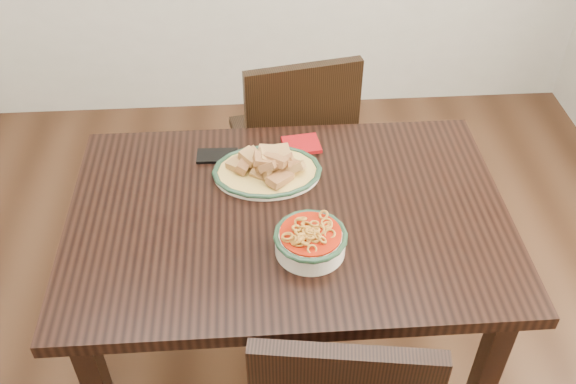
{
  "coord_description": "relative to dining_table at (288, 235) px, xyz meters",
  "views": [
    {
      "loc": [
        0.02,
        -1.28,
        2.0
      ],
      "look_at": [
        0.11,
        0.07,
        0.81
      ],
      "focal_mm": 40.0,
      "sensor_mm": 36.0,
      "label": 1
    }
  ],
  "objects": [
    {
      "name": "chair_far",
      "position": [
        0.07,
        0.68,
        -0.16
      ],
      "size": [
        0.49,
        0.49,
        0.89
      ],
      "rotation": [
        0.0,
        0.0,
        3.33
      ],
      "color": "black",
      "rests_on": "ground"
    },
    {
      "name": "noodle_bowl",
      "position": [
        0.05,
        -0.15,
        0.14
      ],
      "size": [
        0.2,
        0.2,
        0.08
      ],
      "color": "beige",
      "rests_on": "dining_table"
    },
    {
      "name": "smartphone",
      "position": [
        -0.21,
        0.27,
        0.1
      ],
      "size": [
        0.13,
        0.07,
        0.01
      ],
      "primitive_type": "cube",
      "rotation": [
        0.0,
        0.0,
        -0.03
      ],
      "color": "black",
      "rests_on": "dining_table"
    },
    {
      "name": "fish_plate",
      "position": [
        -0.05,
        0.17,
        0.14
      ],
      "size": [
        0.32,
        0.25,
        0.11
      ],
      "color": "silver",
      "rests_on": "dining_table"
    },
    {
      "name": "napkin",
      "position": [
        0.06,
        0.31,
        0.1
      ],
      "size": [
        0.13,
        0.11,
        0.01
      ],
      "primitive_type": "cube",
      "rotation": [
        0.0,
        0.0,
        0.13
      ],
      "color": "#950A0D",
      "rests_on": "dining_table"
    },
    {
      "name": "dining_table",
      "position": [
        0.0,
        0.0,
        0.0
      ],
      "size": [
        1.26,
        0.84,
        0.75
      ],
      "color": "black",
      "rests_on": "ground"
    },
    {
      "name": "floor",
      "position": [
        -0.11,
        -0.05,
        -0.66
      ],
      "size": [
        3.5,
        3.5,
        0.0
      ],
      "primitive_type": "plane",
      "color": "#311C0F",
      "rests_on": "ground"
    }
  ]
}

